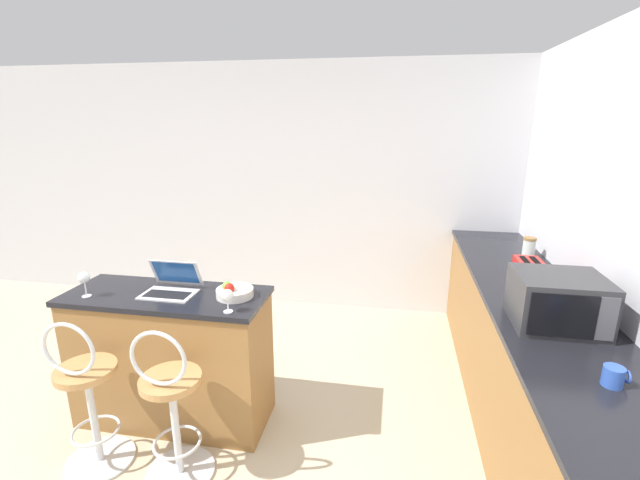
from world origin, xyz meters
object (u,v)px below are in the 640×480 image
object	(u,v)px
laptop	(172,285)
toaster	(528,272)
storage_jar	(529,247)
fruit_bowl	(234,292)
bar_stool_near	(88,399)
bar_stool_far	(172,409)
microwave	(558,301)
wine_glass_tall	(84,278)
wine_glass_short	(227,296)
mug_blue	(614,376)

from	to	relation	value
laptop	toaster	bearing A→B (deg)	14.15
storage_jar	fruit_bowl	distance (m)	2.40
bar_stool_near	bar_stool_far	distance (m)	0.53
microwave	fruit_bowl	xyz separation A→B (m)	(-1.88, 0.06, -0.11)
bar_stool_near	microwave	xyz separation A→B (m)	(2.60, 0.46, 0.62)
wine_glass_tall	fruit_bowl	world-z (taller)	wine_glass_tall
microwave	wine_glass_short	bearing A→B (deg)	-174.96
laptop	bar_stool_near	bearing A→B (deg)	-119.90
bar_stool_far	mug_blue	world-z (taller)	mug_blue
mug_blue	wine_glass_tall	distance (m)	2.90
laptop	wine_glass_short	xyz separation A→B (m)	(0.48, -0.22, 0.05)
microwave	wine_glass_short	size ratio (longest dim) A/B	3.17
storage_jar	bar_stool_near	bearing A→B (deg)	-148.53
wine_glass_short	fruit_bowl	size ratio (longest dim) A/B	0.60
mug_blue	wine_glass_short	world-z (taller)	wine_glass_short
bar_stool_near	bar_stool_far	xyz separation A→B (m)	(0.53, 0.00, 0.00)
bar_stool_near	wine_glass_short	size ratio (longest dim) A/B	6.91
bar_stool_far	storage_jar	size ratio (longest dim) A/B	5.85
wine_glass_tall	wine_glass_short	xyz separation A→B (m)	(0.98, -0.06, -0.02)
wine_glass_tall	wine_glass_short	distance (m)	0.98
microwave	fruit_bowl	size ratio (longest dim) A/B	1.91
laptop	storage_jar	distance (m)	2.77
bar_stool_far	wine_glass_short	bearing A→B (deg)	50.79
bar_stool_near	bar_stool_far	bearing A→B (deg)	0.00
laptop	fruit_bowl	world-z (taller)	laptop
wine_glass_short	fruit_bowl	bearing A→B (deg)	102.97
mug_blue	storage_jar	size ratio (longest dim) A/B	0.61
wine_glass_short	bar_stool_far	bearing A→B (deg)	-129.21
mug_blue	wine_glass_short	distance (m)	1.93
storage_jar	fruit_bowl	size ratio (longest dim) A/B	0.71
bar_stool_far	microwave	distance (m)	2.21
microwave	bar_stool_far	bearing A→B (deg)	-167.48
laptop	bar_stool_far	bearing A→B (deg)	-66.01
bar_stool_near	microwave	world-z (taller)	microwave
wine_glass_tall	storage_jar	xyz separation A→B (m)	(3.01, 1.36, -0.04)
bar_stool_far	toaster	bearing A→B (deg)	27.77
laptop	fruit_bowl	xyz separation A→B (m)	(0.43, -0.00, -0.02)
laptop	microwave	size ratio (longest dim) A/B	0.75
bar_stool_far	microwave	world-z (taller)	microwave
bar_stool_near	toaster	bearing A→B (deg)	22.82
bar_stool_near	fruit_bowl	bearing A→B (deg)	35.48
storage_jar	microwave	bearing A→B (deg)	-98.91
wine_glass_tall	wine_glass_short	size ratio (longest dim) A/B	1.16
bar_stool_near	wine_glass_short	xyz separation A→B (m)	(0.77, 0.30, 0.58)
bar_stool_near	fruit_bowl	size ratio (longest dim) A/B	4.17
bar_stool_far	wine_glass_tall	distance (m)	1.01
laptop	microwave	world-z (taller)	microwave
wine_glass_tall	fruit_bowl	xyz separation A→B (m)	(0.93, 0.16, -0.09)
laptop	toaster	world-z (taller)	laptop
mug_blue	bar_stool_far	bearing A→B (deg)	177.49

